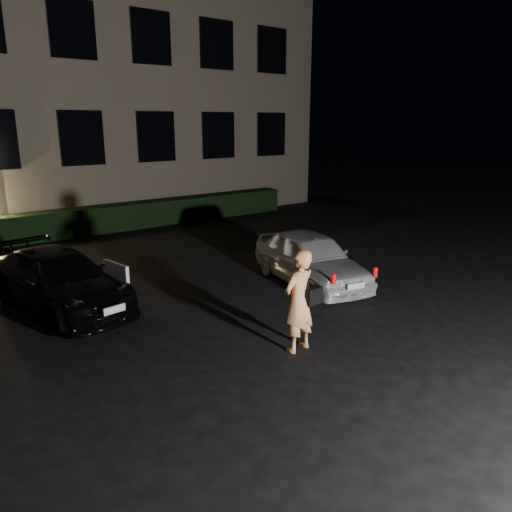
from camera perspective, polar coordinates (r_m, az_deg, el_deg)
ground at (r=8.44m, az=8.36°, el=-9.66°), size 80.00×80.00×0.00m
building at (r=21.13m, az=-23.91°, el=20.68°), size 20.00×8.11×12.00m
hedge at (r=16.99m, az=-18.04°, el=3.90°), size 15.00×0.70×0.85m
sedan at (r=10.35m, az=-21.57°, el=-2.59°), size 2.10×4.01×1.11m
hatch at (r=11.13m, az=6.26°, el=-0.23°), size 2.11×3.66×1.17m
man at (r=7.80m, az=4.96°, el=-5.10°), size 0.72×0.48×1.65m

